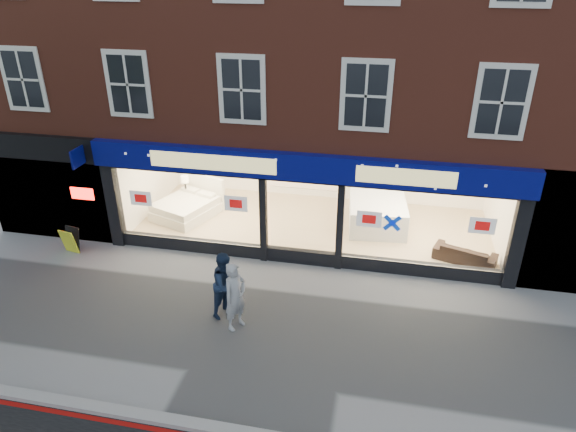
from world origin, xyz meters
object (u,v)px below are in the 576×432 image
(display_bed, at_px, (188,206))
(pedestrian_grey, at_px, (235,296))
(pedestrian_blue, at_px, (226,284))
(a_board, at_px, (71,240))
(mattress_stack, at_px, (377,213))
(sofa, at_px, (465,253))

(display_bed, relative_size, pedestrian_grey, 1.43)
(pedestrian_grey, height_order, pedestrian_blue, pedestrian_grey)
(pedestrian_grey, bearing_deg, a_board, 97.14)
(mattress_stack, relative_size, sofa, 1.39)
(display_bed, xyz_separation_m, pedestrian_blue, (2.79, -4.63, 0.41))
(a_board, height_order, pedestrian_grey, pedestrian_grey)
(mattress_stack, relative_size, a_board, 3.07)
(display_bed, height_order, mattress_stack, display_bed)
(pedestrian_grey, distance_m, pedestrian_blue, 0.57)
(mattress_stack, relative_size, pedestrian_grey, 1.38)
(sofa, bearing_deg, mattress_stack, -14.63)
(display_bed, relative_size, sofa, 1.44)
(mattress_stack, xyz_separation_m, pedestrian_grey, (-2.93, -5.56, 0.32))
(pedestrian_blue, bearing_deg, pedestrian_grey, -116.44)
(sofa, xyz_separation_m, a_board, (-11.10, -1.58, 0.04))
(display_bed, distance_m, pedestrian_grey, 5.99)
(a_board, bearing_deg, pedestrian_grey, -10.87)
(sofa, relative_size, a_board, 2.20)
(display_bed, height_order, sofa, display_bed)
(mattress_stack, bearing_deg, sofa, -33.93)
(display_bed, xyz_separation_m, sofa, (8.59, -1.21, -0.07))
(mattress_stack, height_order, a_board, mattress_stack)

